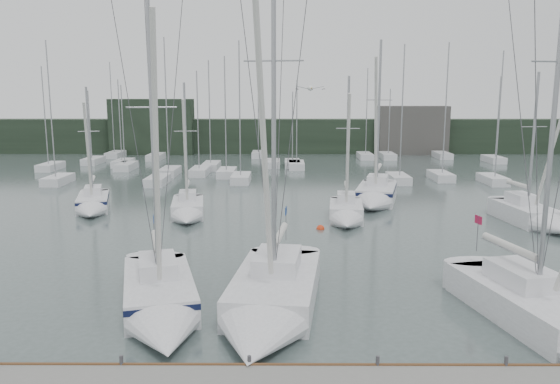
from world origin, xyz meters
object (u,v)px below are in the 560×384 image
(sailboat_near_center, at_px, (268,308))
(sailboat_mid_c, at_px, (346,215))
(sailboat_near_left, at_px, (161,305))
(sailboat_mid_e, at_px, (536,218))
(buoy_a, at_px, (270,246))
(sailboat_mid_d, at_px, (375,197))
(sailboat_mid_b, at_px, (187,212))
(sailboat_mid_a, at_px, (92,205))
(buoy_b, at_px, (320,229))

(sailboat_near_center, xyz_separation_m, sailboat_mid_c, (4.95, 16.72, -0.05))
(sailboat_near_left, relative_size, sailboat_mid_c, 1.31)
(sailboat_mid_e, relative_size, buoy_a, 22.08)
(sailboat_near_left, bearing_deg, sailboat_near_center, -20.42)
(sailboat_near_center, height_order, sailboat_mid_d, sailboat_near_center)
(sailboat_near_left, relative_size, sailboat_near_center, 0.82)
(sailboat_near_center, height_order, sailboat_mid_b, sailboat_near_center)
(sailboat_near_left, distance_m, sailboat_mid_b, 17.61)
(sailboat_mid_a, xyz_separation_m, sailboat_mid_d, (21.62, 2.67, 0.14))
(buoy_a, bearing_deg, sailboat_near_left, -111.14)
(sailboat_near_center, distance_m, buoy_a, 10.83)
(sailboat_mid_b, bearing_deg, sailboat_mid_e, -13.66)
(sailboat_mid_b, xyz_separation_m, buoy_a, (6.00, -7.07, -0.51))
(sailboat_mid_c, relative_size, sailboat_mid_e, 0.97)
(buoy_b, bearing_deg, sailboat_mid_b, 162.04)
(sailboat_mid_d, distance_m, buoy_a, 14.44)
(sailboat_mid_a, distance_m, sailboat_mid_c, 18.94)
(sailboat_near_left, relative_size, sailboat_mid_e, 1.27)
(sailboat_near_left, relative_size, buoy_a, 27.98)
(sailboat_mid_d, relative_size, sailboat_mid_e, 1.26)
(sailboat_mid_d, height_order, buoy_a, sailboat_mid_d)
(sailboat_near_left, height_order, sailboat_mid_c, sailboat_near_left)
(sailboat_mid_b, bearing_deg, buoy_a, -57.86)
(sailboat_mid_b, distance_m, buoy_b, 9.72)
(sailboat_mid_c, relative_size, buoy_a, 21.41)
(sailboat_mid_a, relative_size, sailboat_mid_d, 0.72)
(sailboat_mid_e, distance_m, buoy_b, 14.45)
(sailboat_mid_a, distance_m, sailboat_mid_d, 21.79)
(sailboat_near_left, xyz_separation_m, sailboat_mid_c, (9.16, 16.34, -0.03))
(sailboat_mid_d, height_order, buoy_b, sailboat_mid_d)
(sailboat_mid_c, bearing_deg, sailboat_near_left, -113.67)
(sailboat_mid_a, height_order, buoy_b, sailboat_mid_a)
(sailboat_mid_b, height_order, sailboat_mid_e, sailboat_mid_e)
(sailboat_near_left, height_order, sailboat_mid_e, sailboat_near_left)
(sailboat_mid_d, bearing_deg, sailboat_mid_a, -158.34)
(buoy_b, bearing_deg, sailboat_near_left, -116.61)
(sailboat_mid_d, bearing_deg, buoy_a, -109.58)
(sailboat_near_center, bearing_deg, buoy_b, 85.39)
(sailboat_mid_b, distance_m, sailboat_mid_d, 14.93)
(sailboat_near_center, bearing_deg, sailboat_mid_a, 131.29)
(buoy_a, height_order, buoy_b, buoy_b)
(sailboat_mid_e, distance_m, buoy_a, 18.30)
(sailboat_mid_a, bearing_deg, sailboat_mid_c, -25.78)
(sailboat_near_left, xyz_separation_m, sailboat_near_center, (4.21, -0.38, 0.02))
(sailboat_mid_a, relative_size, buoy_a, 20.06)
(sailboat_mid_b, relative_size, sailboat_mid_e, 0.93)
(sailboat_near_left, bearing_deg, sailboat_mid_b, 81.11)
(sailboat_mid_c, distance_m, sailboat_mid_e, 12.57)
(sailboat_near_left, bearing_deg, sailboat_mid_d, 46.18)
(buoy_a, bearing_deg, sailboat_mid_b, 130.35)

